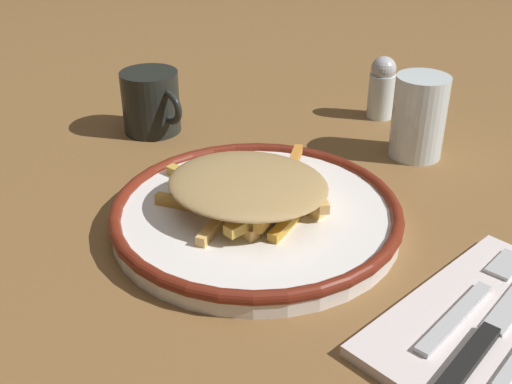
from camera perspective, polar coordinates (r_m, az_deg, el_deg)
name	(u,v)px	position (r m, az deg, el deg)	size (l,w,h in m)	color
ground_plane	(256,225)	(0.66, 0.00, -2.98)	(2.60, 2.60, 0.00)	brown
plate	(256,214)	(0.65, 0.00, -1.96)	(0.30, 0.30, 0.03)	white
fries_heap	(253,188)	(0.64, -0.31, 0.36)	(0.22, 0.22, 0.04)	#E5A04B
napkin	(497,328)	(0.56, 20.82, -11.32)	(0.14, 0.23, 0.01)	silver
fork	(474,298)	(0.57, 18.97, -8.96)	(0.03, 0.18, 0.01)	silver
knife	(489,332)	(0.54, 20.22, -11.74)	(0.04, 0.21, 0.01)	black
water_glass	(419,117)	(0.81, 14.40, 6.55)	(0.07, 0.07, 0.10)	silver
coffee_mug	(151,102)	(0.87, -9.36, 7.96)	(0.10, 0.08, 0.08)	black
salt_shaker	(382,87)	(0.92, 11.22, 9.23)	(0.04, 0.04, 0.09)	silver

